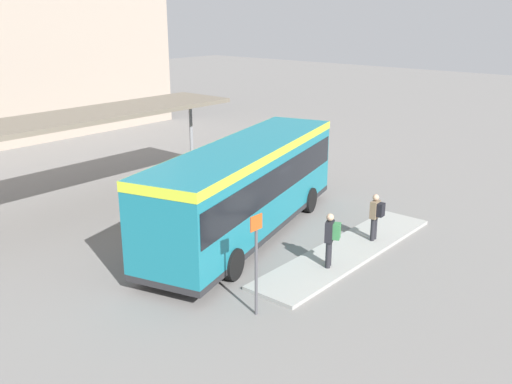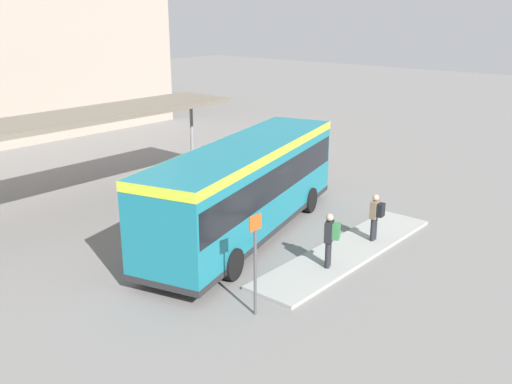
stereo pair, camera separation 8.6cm
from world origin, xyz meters
TOP-DOWN VIEW (x-y plane):
  - ground_plane at (0.00, 0.00)m, footprint 120.00×120.00m
  - curb_island at (1.00, -3.59)m, footprint 8.49×1.80m
  - city_bus at (0.01, 0.00)m, footprint 10.99×5.22m
  - pedestrian_waiting at (2.30, -3.86)m, footprint 0.42×0.44m
  - pedestrian_companion at (-0.50, -3.87)m, footprint 0.51×0.55m
  - bicycle_blue at (9.15, 3.91)m, footprint 0.48×1.64m
  - bicycle_white at (8.75, 4.59)m, footprint 0.48×1.76m
  - bicycle_orange at (8.95, 5.28)m, footprint 0.48×1.71m
  - bicycle_yellow at (8.87, 5.96)m, footprint 0.48×1.77m
  - station_shelter at (-1.87, 6.91)m, footprint 13.66×3.16m
  - potted_planter_near_shelter at (3.16, 4.27)m, footprint 1.02×1.02m
  - platform_sign at (-4.02, -3.87)m, footprint 0.44×0.08m

SIDE VIEW (x-z plane):
  - ground_plane at x=0.00m, z-range 0.00..0.00m
  - curb_island at x=1.00m, z-range 0.00..0.12m
  - bicycle_blue at x=9.15m, z-range 0.00..0.71m
  - bicycle_orange at x=8.95m, z-range 0.00..0.75m
  - bicycle_white at x=8.75m, z-range 0.00..0.76m
  - bicycle_yellow at x=8.87m, z-range 0.00..0.77m
  - potted_planter_near_shelter at x=3.16m, z-range 0.03..1.54m
  - pedestrian_waiting at x=2.30m, z-range 0.24..1.89m
  - pedestrian_companion at x=-0.50m, z-range 0.25..1.98m
  - platform_sign at x=-4.02m, z-range 0.16..2.96m
  - city_bus at x=0.01m, z-range 0.27..3.59m
  - station_shelter at x=-1.87m, z-range 1.78..5.61m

